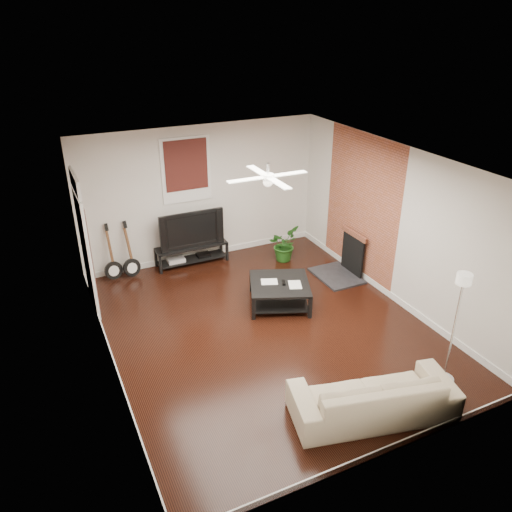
# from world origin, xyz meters

# --- Properties ---
(room) EXTENTS (5.01, 6.01, 2.81)m
(room) POSITION_xyz_m (0.00, 0.00, 1.40)
(room) COLOR black
(room) RESTS_ON ground
(brick_accent) EXTENTS (0.02, 2.20, 2.80)m
(brick_accent) POSITION_xyz_m (2.49, 1.00, 1.40)
(brick_accent) COLOR #A15234
(brick_accent) RESTS_ON floor
(fireplace) EXTENTS (0.80, 1.10, 0.92)m
(fireplace) POSITION_xyz_m (2.20, 1.00, 0.46)
(fireplace) COLOR black
(fireplace) RESTS_ON floor
(window_back) EXTENTS (1.00, 0.06, 1.30)m
(window_back) POSITION_xyz_m (-0.30, 2.97, 1.95)
(window_back) COLOR #3D1110
(window_back) RESTS_ON wall_back
(door_left) EXTENTS (0.08, 1.00, 2.50)m
(door_left) POSITION_xyz_m (-2.46, 1.90, 1.25)
(door_left) COLOR white
(door_left) RESTS_ON wall_left
(tv_stand) EXTENTS (1.48, 0.40, 0.42)m
(tv_stand) POSITION_xyz_m (-0.35, 2.78, 0.21)
(tv_stand) COLOR black
(tv_stand) RESTS_ON floor
(tv) EXTENTS (1.33, 0.17, 0.76)m
(tv) POSITION_xyz_m (-0.35, 2.80, 0.80)
(tv) COLOR black
(tv) RESTS_ON tv_stand
(coffee_table) EXTENTS (1.34, 1.34, 0.43)m
(coffee_table) POSITION_xyz_m (0.55, 0.58, 0.22)
(coffee_table) COLOR black
(coffee_table) RESTS_ON floor
(sofa) EXTENTS (2.24, 1.28, 0.62)m
(sofa) POSITION_xyz_m (0.37, -2.36, 0.31)
(sofa) COLOR #C7B195
(sofa) RESTS_ON floor
(floor_lamp) EXTENTS (0.34, 0.34, 1.73)m
(floor_lamp) POSITION_xyz_m (1.72, -2.26, 0.86)
(floor_lamp) COLOR silver
(floor_lamp) RESTS_ON floor
(potted_plant) EXTENTS (0.84, 0.85, 0.71)m
(potted_plant) POSITION_xyz_m (1.45, 2.13, 0.36)
(potted_plant) COLOR #1F5418
(potted_plant) RESTS_ON floor
(guitar_left) EXTENTS (0.39, 0.30, 1.14)m
(guitar_left) POSITION_xyz_m (-1.96, 2.75, 0.57)
(guitar_left) COLOR black
(guitar_left) RESTS_ON floor
(guitar_right) EXTENTS (0.41, 0.33, 1.14)m
(guitar_right) POSITION_xyz_m (-1.61, 2.72, 0.57)
(guitar_right) COLOR black
(guitar_right) RESTS_ON floor
(ceiling_fan) EXTENTS (1.24, 1.24, 0.32)m
(ceiling_fan) POSITION_xyz_m (0.00, 0.00, 2.60)
(ceiling_fan) COLOR white
(ceiling_fan) RESTS_ON ceiling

